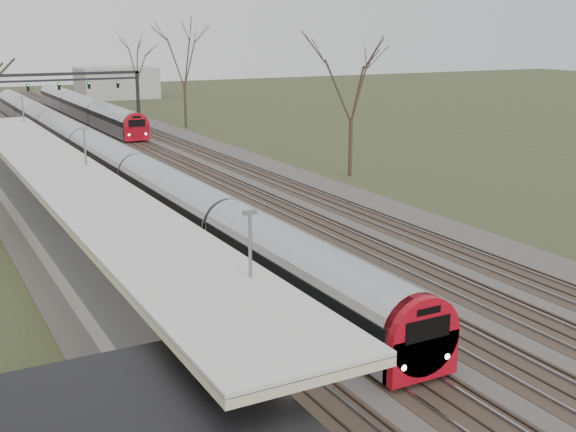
% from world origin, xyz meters
% --- Properties ---
extents(track_bed, '(24.00, 160.00, 0.22)m').
position_xyz_m(track_bed, '(0.26, 55.00, 0.06)').
color(track_bed, '#474442').
rests_on(track_bed, ground).
extents(platform, '(3.50, 69.00, 1.00)m').
position_xyz_m(platform, '(-9.05, 37.50, 0.50)').
color(platform, '#9E9B93').
rests_on(platform, ground).
extents(canopy, '(4.10, 50.00, 3.11)m').
position_xyz_m(canopy, '(-9.05, 32.99, 3.93)').
color(canopy, slate).
rests_on(canopy, platform).
extents(signal_gantry, '(21.00, 0.59, 6.08)m').
position_xyz_m(signal_gantry, '(0.29, 84.99, 4.91)').
color(signal_gantry, black).
rests_on(signal_gantry, ground).
extents(tree_east_far, '(5.00, 5.00, 10.30)m').
position_xyz_m(tree_east_far, '(14.00, 42.00, 7.29)').
color(tree_east_far, '#2D231C').
rests_on(tree_east_far, ground).
extents(train_near, '(2.62, 90.21, 3.05)m').
position_xyz_m(train_near, '(-2.50, 57.26, 1.48)').
color(train_near, '#A6A8B0').
rests_on(train_near, ground).
extents(train_far, '(2.62, 45.21, 3.05)m').
position_xyz_m(train_far, '(4.50, 88.15, 1.48)').
color(train_far, '#A6A8B0').
rests_on(train_far, ground).
extents(passenger, '(0.43, 0.63, 1.69)m').
position_xyz_m(passenger, '(-9.26, 10.33, 1.84)').
color(passenger, navy).
rests_on(passenger, platform).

